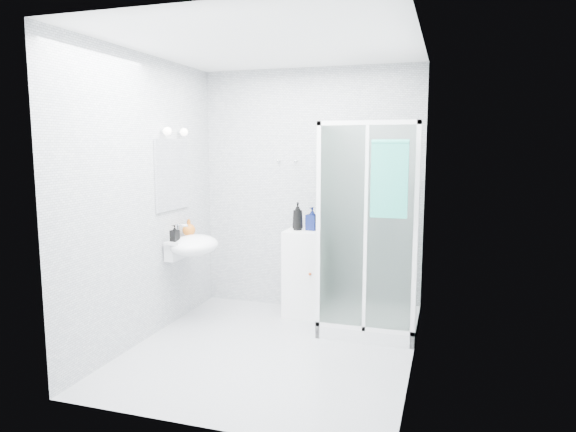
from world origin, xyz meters
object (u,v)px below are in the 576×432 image
(shower_enclosure, at_px, (362,285))
(shampoo_bottle_b, at_px, (312,219))
(hand_towel, at_px, (389,177))
(shampoo_bottle_a, at_px, (298,216))
(soap_dispenser_orange, at_px, (189,227))
(wall_basin, at_px, (192,246))
(storage_cabinet, at_px, (304,273))
(soap_dispenser_black, at_px, (175,233))

(shower_enclosure, xyz_separation_m, shampoo_bottle_b, (-0.58, 0.28, 0.59))
(hand_towel, height_order, shampoo_bottle_b, hand_towel)
(shampoo_bottle_b, bearing_deg, hand_towel, -38.56)
(shampoo_bottle_a, height_order, shampoo_bottle_b, shampoo_bottle_a)
(soap_dispenser_orange, bearing_deg, wall_basin, -54.01)
(shampoo_bottle_b, bearing_deg, storage_cabinet, -154.56)
(shampoo_bottle_a, bearing_deg, shower_enclosure, -18.65)
(storage_cabinet, xyz_separation_m, soap_dispenser_black, (-1.10, -0.72, 0.49))
(wall_basin, distance_m, shampoo_bottle_a, 1.12)
(shampoo_bottle_a, height_order, soap_dispenser_orange, shampoo_bottle_a)
(shower_enclosure, height_order, hand_towel, shower_enclosure)
(wall_basin, height_order, shampoo_bottle_a, shampoo_bottle_a)
(hand_towel, xyz_separation_m, soap_dispenser_black, (-2.04, -0.07, -0.58))
(storage_cabinet, distance_m, soap_dispenser_orange, 1.29)
(storage_cabinet, bearing_deg, soap_dispenser_black, -146.57)
(storage_cabinet, height_order, shampoo_bottle_a, shampoo_bottle_a)
(storage_cabinet, bearing_deg, soap_dispenser_orange, -160.58)
(hand_towel, bearing_deg, shampoo_bottle_b, 141.44)
(storage_cabinet, height_order, soap_dispenser_black, soap_dispenser_black)
(soap_dispenser_black, bearing_deg, wall_basin, 57.62)
(shower_enclosure, relative_size, storage_cabinet, 2.19)
(wall_basin, xyz_separation_m, storage_cabinet, (1.00, 0.56, -0.34))
(shampoo_bottle_a, bearing_deg, soap_dispenser_orange, -159.79)
(shower_enclosure, xyz_separation_m, soap_dispenser_black, (-1.75, -0.47, 0.50))
(hand_towel, bearing_deg, storage_cabinet, 145.37)
(storage_cabinet, relative_size, soap_dispenser_orange, 5.35)
(storage_cabinet, relative_size, shampoo_bottle_a, 3.14)
(hand_towel, xyz_separation_m, shampoo_bottle_b, (-0.86, 0.68, -0.48))
(wall_basin, height_order, soap_dispenser_orange, soap_dispenser_orange)
(wall_basin, relative_size, soap_dispenser_orange, 3.28)
(shower_enclosure, xyz_separation_m, soap_dispenser_orange, (-1.78, -0.15, 0.50))
(soap_dispenser_orange, relative_size, soap_dispenser_black, 1.06)
(wall_basin, height_order, shampoo_bottle_b, shampoo_bottle_b)
(storage_cabinet, height_order, shampoo_bottle_b, shampoo_bottle_b)
(hand_towel, relative_size, soap_dispenser_orange, 3.91)
(hand_towel, xyz_separation_m, shampoo_bottle_a, (-1.00, 0.64, -0.46))
(wall_basin, distance_m, storage_cabinet, 1.20)
(wall_basin, height_order, soap_dispenser_black, soap_dispenser_black)
(shower_enclosure, height_order, soap_dispenser_orange, shower_enclosure)
(wall_basin, distance_m, shampoo_bottle_b, 1.26)
(storage_cabinet, relative_size, shampoo_bottle_b, 3.78)
(shower_enclosure, height_order, shampoo_bottle_b, shower_enclosure)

